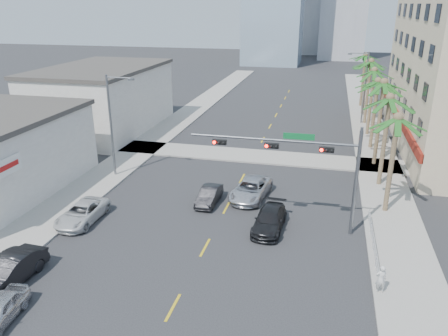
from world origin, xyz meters
name	(u,v)px	position (x,y,z in m)	size (l,w,h in m)	color
ground	(185,284)	(0.00, 0.00, 0.00)	(260.00, 260.00, 0.00)	#262628
sidewalk_right	(380,173)	(12.00, 20.00, 0.07)	(4.00, 120.00, 0.15)	gray
sidewalk_left	(135,153)	(-12.00, 20.00, 0.07)	(4.00, 120.00, 0.15)	gray
sidewalk_cross	(254,156)	(0.00, 22.00, 0.07)	(80.00, 4.00, 0.15)	gray
building_left_far	(103,100)	(-19.50, 28.00, 3.60)	(11.00, 18.00, 7.20)	beige
traffic_signal_mast	(307,159)	(5.78, 7.95, 5.06)	(11.12, 0.54, 7.20)	slate
palm_tree_0	(398,119)	(11.60, 12.00, 7.08)	(4.80, 4.80, 7.80)	brown
palm_tree_1	(390,99)	(11.60, 17.20, 7.43)	(4.80, 4.80, 8.16)	brown
palm_tree_2	(384,84)	(11.60, 22.40, 7.78)	(4.80, 4.80, 8.52)	brown
palm_tree_3	(378,82)	(11.60, 27.60, 7.08)	(4.80, 4.80, 7.80)	brown
palm_tree_4	(374,71)	(11.60, 32.80, 7.43)	(4.80, 4.80, 8.16)	brown
palm_tree_5	(371,62)	(11.60, 38.00, 7.78)	(4.80, 4.80, 8.52)	brown
palm_tree_6	(368,63)	(11.60, 43.20, 7.08)	(4.80, 4.80, 7.80)	brown
palm_tree_7	(366,56)	(11.60, 48.40, 7.43)	(4.80, 4.80, 8.16)	brown
streetlight_left	(113,121)	(-11.00, 14.00, 5.06)	(2.55, 0.25, 9.00)	slate
streetlight_right	(364,84)	(11.00, 38.00, 5.06)	(2.55, 0.25, 9.00)	slate
guardrail	(374,242)	(10.30, 6.00, 0.67)	(0.08, 8.08, 1.00)	silver
car_parked_mid	(9,271)	(-9.40, -2.15, 0.78)	(1.66, 4.75, 1.57)	black
car_parked_far	(82,213)	(-9.40, 5.39, 0.66)	(2.20, 4.78, 1.33)	silver
car_lane_left	(209,195)	(-1.50, 10.46, 0.62)	(1.32, 3.79, 1.25)	black
car_lane_center	(251,189)	(1.45, 12.18, 0.73)	(2.42, 5.24, 1.46)	silver
car_lane_right	(269,220)	(3.61, 7.42, 0.68)	(1.91, 4.69, 1.36)	black
pedestrian	(381,279)	(10.30, 1.60, 0.95)	(0.58, 0.38, 1.60)	silver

